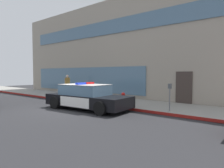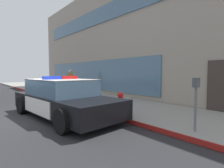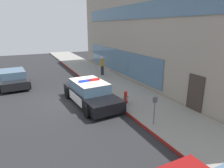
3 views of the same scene
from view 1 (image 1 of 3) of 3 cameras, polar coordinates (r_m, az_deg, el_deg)
name	(u,v)px [view 1 (image 1 of 3)]	position (r m, az deg, el deg)	size (l,w,h in m)	color
ground	(62,110)	(11.64, -13.86, -6.94)	(48.00, 48.00, 0.00)	#262628
sidewalk	(108,101)	(14.27, -1.06, -4.72)	(48.00, 3.42, 0.15)	gray
curb_red_paint	(90,104)	(13.02, -6.06, -5.48)	(28.80, 0.04, 0.14)	maroon
storefront_building	(140,55)	(21.31, 7.75, 8.13)	(22.24, 11.15, 7.82)	gray
police_cruiser	(87,97)	(11.40, -6.98, -3.63)	(5.05, 2.40, 1.49)	black
fire_hydrant	(123,99)	(12.01, 3.15, -4.13)	(0.34, 0.39, 0.73)	red
pedestrian_on_sidewalk	(67,85)	(17.97, -12.33, -0.19)	(0.40, 0.47, 1.71)	#23232D
parking_meter	(170,92)	(10.34, 15.80, -2.17)	(0.12, 0.18, 1.34)	slate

